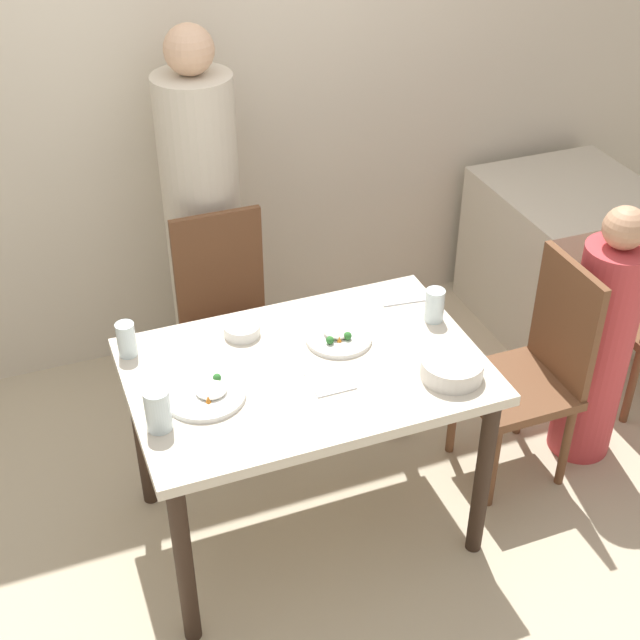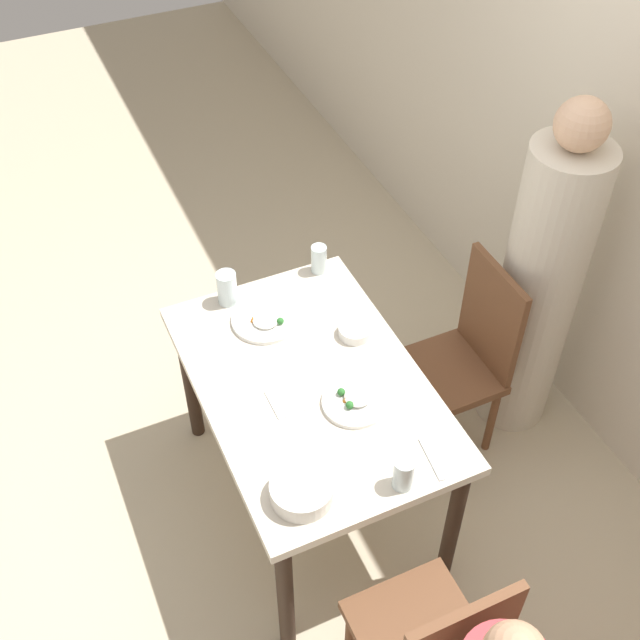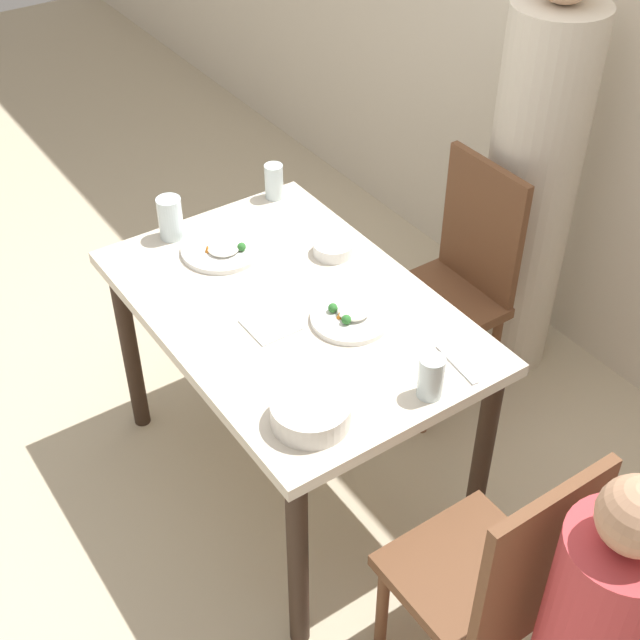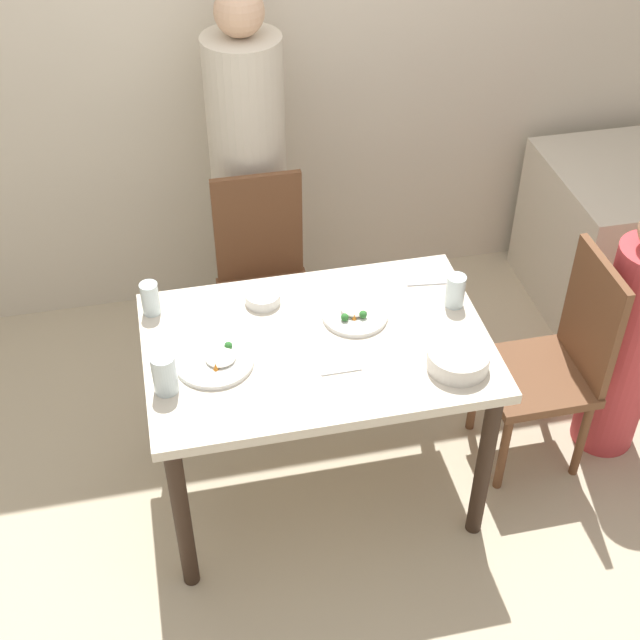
% 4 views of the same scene
% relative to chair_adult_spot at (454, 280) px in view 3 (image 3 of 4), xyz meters
% --- Properties ---
extents(ground_plane, '(10.00, 10.00, 0.00)m').
position_rel_chair_adult_spot_xyz_m(ground_plane, '(0.07, -0.75, -0.50)').
color(ground_plane, beige).
extents(dining_table, '(1.21, 0.80, 0.77)m').
position_rel_chair_adult_spot_xyz_m(dining_table, '(0.07, -0.75, 0.17)').
color(dining_table, beige).
rests_on(dining_table, ground_plane).
extents(chair_adult_spot, '(0.40, 0.40, 0.95)m').
position_rel_chair_adult_spot_xyz_m(chair_adult_spot, '(0.00, 0.00, 0.00)').
color(chair_adult_spot, brown).
rests_on(chair_adult_spot, ground_plane).
extents(chair_child_spot, '(0.40, 0.40, 0.95)m').
position_rel_chair_adult_spot_xyz_m(chair_child_spot, '(1.02, -0.75, 0.00)').
color(chair_child_spot, brown).
rests_on(chair_child_spot, ground_plane).
extents(person_adult, '(0.33, 0.33, 1.64)m').
position_rel_chair_adult_spot_xyz_m(person_adult, '(0.00, 0.33, 0.26)').
color(person_adult, beige).
rests_on(person_adult, ground_plane).
extents(bowl_curry, '(0.21, 0.21, 0.07)m').
position_rel_chair_adult_spot_xyz_m(bowl_curry, '(0.51, -0.97, 0.31)').
color(bowl_curry, silver).
rests_on(bowl_curry, dining_table).
extents(plate_rice_adult, '(0.27, 0.27, 0.05)m').
position_rel_chair_adult_spot_xyz_m(plate_rice_adult, '(-0.29, -0.78, 0.28)').
color(plate_rice_adult, white).
rests_on(plate_rice_adult, dining_table).
extents(plate_rice_child, '(0.24, 0.24, 0.05)m').
position_rel_chair_adult_spot_xyz_m(plate_rice_child, '(0.24, -0.64, 0.29)').
color(plate_rice_child, white).
rests_on(plate_rice_child, dining_table).
extents(bowl_rice_small, '(0.13, 0.13, 0.04)m').
position_rel_chair_adult_spot_xyz_m(bowl_rice_small, '(-0.07, -0.49, 0.29)').
color(bowl_rice_small, white).
rests_on(bowl_rice_small, dining_table).
extents(glass_water_tall, '(0.07, 0.07, 0.13)m').
position_rel_chair_adult_spot_xyz_m(glass_water_tall, '(0.61, -0.65, 0.34)').
color(glass_water_tall, silver).
rests_on(glass_water_tall, dining_table).
extents(glass_water_short, '(0.07, 0.07, 0.13)m').
position_rel_chair_adult_spot_xyz_m(glass_water_short, '(-0.48, -0.46, 0.34)').
color(glass_water_short, silver).
rests_on(glass_water_short, dining_table).
extents(glass_water_center, '(0.08, 0.08, 0.15)m').
position_rel_chair_adult_spot_xyz_m(glass_water_center, '(-0.46, -0.88, 0.34)').
color(glass_water_center, silver).
rests_on(glass_water_center, dining_table).
extents(napkin_folded, '(0.14, 0.14, 0.01)m').
position_rel_chair_adult_spot_xyz_m(napkin_folded, '(0.12, -0.85, 0.27)').
color(napkin_folded, white).
rests_on(napkin_folded, dining_table).
extents(fork_steel, '(0.18, 0.04, 0.01)m').
position_rel_chair_adult_spot_xyz_m(fork_steel, '(0.56, -0.51, 0.27)').
color(fork_steel, silver).
rests_on(fork_steel, dining_table).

